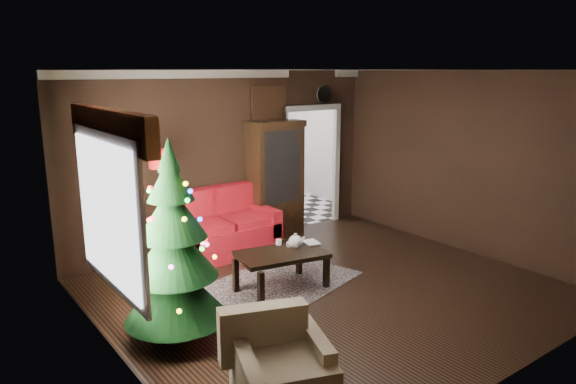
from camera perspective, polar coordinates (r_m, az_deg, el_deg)
floor at (r=6.98m, az=4.49°, el=-10.59°), size 5.50×5.50×0.00m
ceiling at (r=6.40m, az=4.94°, el=13.04°), size 5.50×5.50×0.00m
wall_back at (r=8.55m, az=-6.43°, el=3.58°), size 5.50×0.00×5.50m
wall_front at (r=5.02m, az=23.93°, el=-4.26°), size 5.50×0.00×5.50m
wall_left at (r=5.21m, az=-18.70°, el=-3.20°), size 0.00×5.50×5.50m
wall_right at (r=8.59m, az=18.65°, el=3.01°), size 0.00×5.50×5.50m
doorway at (r=9.57m, az=2.45°, el=2.53°), size 1.10×0.10×2.10m
left_window at (r=5.39m, az=-19.01°, el=-2.13°), size 0.05×1.60×1.40m
valance at (r=5.27m, az=-18.84°, el=6.63°), size 0.12×2.10×0.35m
kitchen_floor at (r=10.97m, az=-2.55°, el=-1.71°), size 3.00×3.00×0.00m
kitchen_window at (r=11.89m, az=-6.59°, el=7.68°), size 0.70×0.06×0.70m
rug at (r=7.20m, az=-0.79°, el=-9.75°), size 2.27×1.90×0.01m
loveseat at (r=8.18m, az=-7.09°, el=-3.36°), size 1.70×0.90×1.00m
curio_cabinet at (r=8.84m, az=-1.40°, el=1.00°), size 0.90×0.45×1.90m
floor_lamp at (r=7.41m, az=-13.43°, el=-2.71°), size 0.40×0.40×1.88m
christmas_tree at (r=5.55m, az=-12.32°, el=-5.59°), size 1.44×1.44×2.08m
armchair at (r=4.50m, az=-0.59°, el=-18.25°), size 1.02×1.02×0.82m
coffee_table at (r=6.88m, az=-0.71°, el=-8.54°), size 1.23×0.88×0.50m
teapot at (r=6.91m, az=0.81°, el=-5.38°), size 0.22×0.22×0.20m
cup_a at (r=7.07m, az=-1.02°, el=-5.47°), size 0.10×0.10×0.07m
cup_b at (r=7.00m, az=0.12°, el=-5.69°), size 0.08×0.08×0.06m
book at (r=7.07m, az=1.84°, el=-4.69°), size 0.18×0.06×0.25m
wall_clock at (r=9.54m, az=3.90°, el=10.52°), size 0.32×0.32×0.06m
painting at (r=8.82m, az=-2.15°, el=9.49°), size 0.62×0.05×0.52m
kitchen_counter at (r=11.86m, az=-5.83°, el=1.58°), size 1.80×0.60×0.90m
kitchen_table at (r=10.48m, az=-3.00°, el=-0.32°), size 0.70×0.70×0.75m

